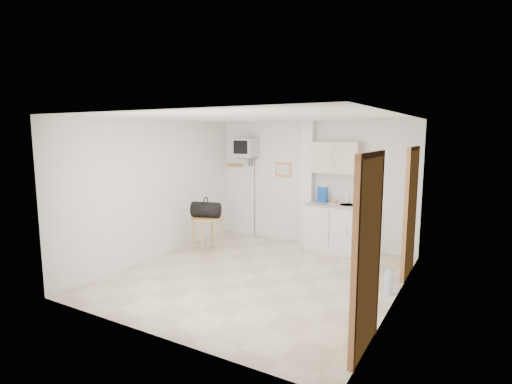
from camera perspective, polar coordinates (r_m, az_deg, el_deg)
The scene contains 7 objects.
ground at distance 6.54m, azimuth 0.19°, elevation -11.81°, with size 4.50×4.50×0.00m, color beige.
room_envelope at distance 6.15m, azimuth 2.55°, elevation 1.64°, with size 4.24×4.54×2.55m.
kitchenette at distance 7.87m, azimuth 11.15°, elevation -2.43°, with size 1.03×0.58×2.10m.
crt_television at distance 8.63m, azimuth -1.47°, elevation 6.22°, with size 0.44×0.45×2.15m.
round_table at distance 7.70m, azimuth -6.99°, elevation -4.22°, with size 0.64×0.64×0.67m.
duffel_bag at distance 7.66m, azimuth -7.17°, elevation -2.49°, with size 0.59×0.42×0.39m.
water_bottle at distance 6.09m, azimuth 18.41°, elevation -12.19°, with size 0.12×0.12×0.36m.
Camera 1 is at (3.06, -5.33, 2.25)m, focal length 28.00 mm.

